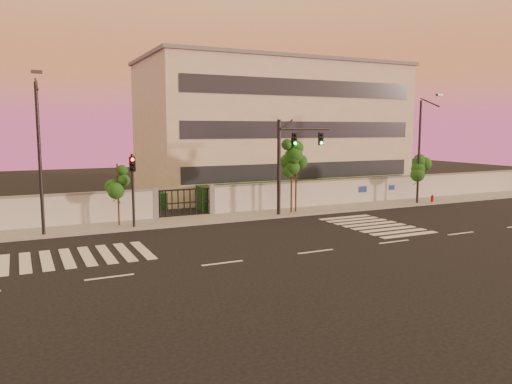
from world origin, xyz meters
The scene contains 15 objects.
ground centered at (0.00, 0.00, 0.00)m, with size 120.00×120.00×0.00m, color black.
sidewalk centered at (0.00, 10.50, 0.07)m, with size 60.00×3.00×0.15m, color gray.
perimeter_wall centered at (0.10, 12.00, 1.07)m, with size 60.00×0.36×2.20m.
hedge_row centered at (1.17, 14.74, 0.82)m, with size 41.00×4.25×1.80m.
institutional_building centered at (9.00, 21.99, 6.16)m, with size 24.40×12.40×12.25m.
road_markings centered at (-1.58, 3.76, 0.01)m, with size 57.00×7.62×0.02m.
street_tree_c centered at (-7.67, 10.46, 2.92)m, with size 1.33×1.06×3.96m.
street_tree_d centered at (4.33, 10.04, 4.01)m, with size 1.62×1.29×5.45m.
street_tree_e centered at (4.77, 10.15, 3.23)m, with size 1.51×1.20×4.38m.
street_tree_f centered at (16.33, 10.23, 2.94)m, with size 1.45×1.15×3.99m.
traffic_signal_main centered at (3.95, 9.67, 4.25)m, with size 4.25×0.48×6.72m.
traffic_signal_secondary centered at (-6.96, 9.56, 2.91)m, with size 0.36×0.34×4.59m.
streetlight_west centered at (-12.04, 9.40, 4.89)m, with size 0.54×2.18×9.05m.
streetlight_east centered at (15.81, 9.52, 4.70)m, with size 0.52×2.09×8.69m.
fire_hydrant centered at (17.22, 9.47, 0.37)m, with size 0.29×0.28×0.75m.
Camera 1 is at (-13.18, -20.59, 6.08)m, focal length 35.00 mm.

